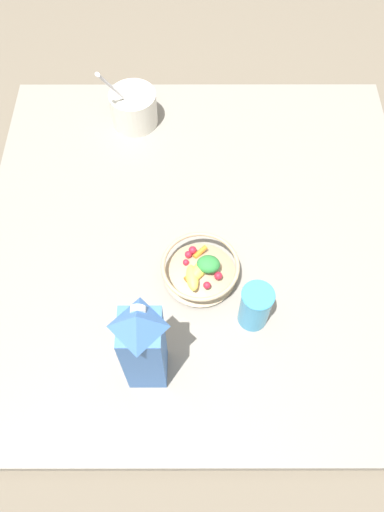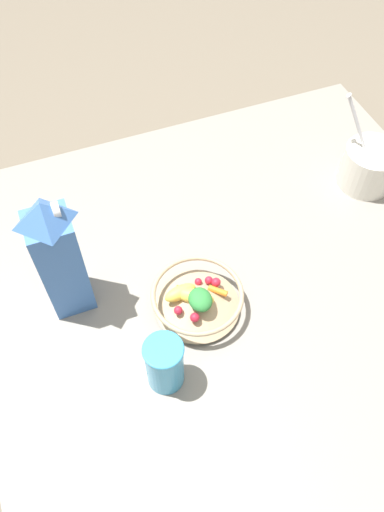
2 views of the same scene
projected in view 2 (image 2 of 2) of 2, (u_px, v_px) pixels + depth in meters
ground_plane at (248, 298)px, 1.09m from camera, size 6.00×6.00×0.00m
countertop at (249, 294)px, 1.08m from camera, size 1.12×1.12×0.04m
fruit_bowl at (196, 298)px, 1.01m from camera, size 0.19×0.19×0.08m
milk_carton at (59, 257)px, 0.93m from camera, size 0.08×0.08×0.30m
yogurt_tub at (370, 165)px, 1.20m from camera, size 0.15×0.14×0.23m
drinking_cup at (165, 363)px, 0.89m from camera, size 0.07×0.07×0.13m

